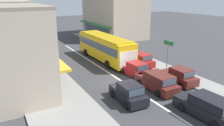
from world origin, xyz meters
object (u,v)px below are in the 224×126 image
Objects in this scene: directional_road_sign at (168,49)px; pedestrian_far_walker at (55,58)px; wagon_queue_far_back at (157,82)px; parked_hatchback_kerb_front at (179,76)px; traffic_light_downstreet at (44,32)px; parked_hatchback_kerb_second at (141,60)px; hatchback_behind_bus_mid at (129,93)px; wagon_behind_bus_near at (207,107)px; parked_wagon_kerb_third at (117,49)px; hatchback_queue_gap_filler at (136,70)px; pedestrian_browsing_midblock at (46,55)px; city_bus at (105,46)px; pedestrian_with_handbag_near at (50,53)px.

directional_road_sign reaches higher than pedestrian_far_walker.
parked_hatchback_kerb_front is (2.88, 0.14, -0.04)m from wagon_queue_far_back.
parked_hatchback_kerb_front is at bearing -67.00° from traffic_light_downstreet.
parked_hatchback_kerb_second is at bearing 65.53° from wagon_queue_far_back.
hatchback_behind_bus_mid is 8.55m from directional_road_sign.
pedestrian_far_walker is (-6.33, 16.14, 0.32)m from wagon_behind_bus_near.
parked_wagon_kerb_third is at bearing 89.94° from parked_hatchback_kerb_front.
directional_road_sign is (3.68, -0.67, 1.97)m from hatchback_queue_gap_filler.
wagon_queue_far_back is 1.08× the size of traffic_light_downstreet.
wagon_behind_bus_near is 1.22× the size of hatchback_queue_gap_filler.
directional_road_sign is (1.08, -9.13, 1.93)m from parked_wagon_kerb_third.
directional_road_sign is at bearing -83.25° from parked_wagon_kerb_third.
pedestrian_far_walker reaches higher than parked_hatchback_kerb_second.
wagon_behind_bus_near is 19.48m from pedestrian_browsing_midblock.
wagon_queue_far_back is at bearing -90.48° from city_bus.
hatchback_queue_gap_filler is 4.22m from directional_road_sign.
pedestrian_far_walker is (-6.38, 0.50, -0.81)m from city_bus.
directional_road_sign reaches higher than parked_wagon_kerb_third.
hatchback_queue_gap_filler is 17.12m from traffic_light_downstreet.
hatchback_queue_gap_filler is at bearing -52.09° from pedestrian_browsing_midblock.
pedestrian_with_handbag_near and pedestrian_browsing_midblock have the same top height.
hatchback_behind_bus_mid and parked_hatchback_kerb_second have the same top height.
pedestrian_far_walker is (-10.27, 7.80, -1.61)m from directional_road_sign.
pedestrian_with_handbag_near reaches higher than parked_hatchback_kerb_second.
traffic_light_downstreet is (-8.33, 7.54, 2.11)m from parked_wagon_kerb_third.
parked_wagon_kerb_third is 9.29m from pedestrian_far_walker.
parked_wagon_kerb_third is (6.36, 12.85, 0.04)m from hatchback_behind_bus_mid.
directional_road_sign reaches higher than parked_hatchback_kerb_front.
hatchback_queue_gap_filler is (0.26, 9.01, -0.04)m from wagon_behind_bus_near.
hatchback_queue_gap_filler and parked_hatchback_kerb_second have the same top height.
traffic_light_downstreet reaches higher than hatchback_behind_bus_mid.
parked_hatchback_kerb_second is at bearing 44.85° from hatchback_queue_gap_filler.
directional_road_sign is at bearing -37.24° from pedestrian_far_walker.
parked_wagon_kerb_third is at bearing 96.75° from directional_road_sign.
traffic_light_downstreet is 2.58× the size of pedestrian_far_walker.
wagon_queue_far_back is at bearing -103.33° from parked_wagon_kerb_third.
pedestrian_with_handbag_near is at bearing 140.68° from parked_hatchback_kerb_second.
hatchback_behind_bus_mid is at bearing -169.30° from wagon_queue_far_back.
city_bus reaches higher than pedestrian_browsing_midblock.
parked_hatchback_kerb_front is 2.28× the size of pedestrian_browsing_midblock.
pedestrian_browsing_midblock is (-1.43, -6.80, -1.79)m from traffic_light_downstreet.
parked_hatchback_kerb_front is 12.06m from parked_wagon_kerb_third.
hatchback_behind_bus_mid is at bearing 127.16° from wagon_behind_bus_near.
parked_hatchback_kerb_front is 0.82× the size of parked_wagon_kerb_third.
hatchback_behind_bus_mid is 14.01m from pedestrian_browsing_midblock.
pedestrian_with_handbag_near is at bearing -96.72° from traffic_light_downstreet.
directional_road_sign is at bearing -60.55° from traffic_light_downstreet.
traffic_light_downstreet is at bearing 78.10° from pedestrian_browsing_midblock.
pedestrian_far_walker is at bearing 175.55° from city_bus.
wagon_behind_bus_near is at bearing -77.66° from traffic_light_downstreet.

